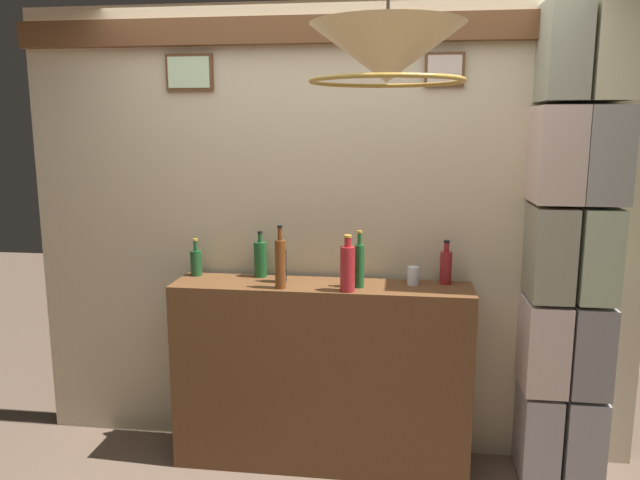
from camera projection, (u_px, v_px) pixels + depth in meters
name	position (u px, v px, depth m)	size (l,w,h in m)	color
panelled_rear_partition	(327.00, 222.00, 3.48)	(3.43, 0.15, 2.51)	beige
stone_pillar	(570.00, 250.00, 3.15)	(0.43, 0.40, 2.44)	#A09A9B
bar_shelf_unit	(321.00, 375.00, 3.39)	(1.60, 0.34, 1.03)	brown
liquor_bottle_amaro	(446.00, 266.00, 3.29)	(0.06, 0.06, 0.24)	maroon
liquor_bottle_rye	(359.00, 265.00, 3.21)	(0.05, 0.05, 0.30)	#1B5726
liquor_bottle_gin	(281.00, 265.00, 3.33)	(0.06, 0.06, 0.26)	black
liquor_bottle_whiskey	(196.00, 262.00, 3.48)	(0.06, 0.06, 0.21)	#1B4924
liquor_bottle_vodka	(348.00, 268.00, 3.13)	(0.08, 0.08, 0.29)	maroon
liquor_bottle_tequila	(260.00, 259.00, 3.44)	(0.07, 0.07, 0.26)	#184E23
liquor_bottle_sherry	(280.00, 263.00, 3.19)	(0.06, 0.06, 0.33)	brown
glass_tumbler_rocks	(413.00, 276.00, 3.28)	(0.06, 0.06, 0.10)	silver
pendant_lamp	(387.00, 56.00, 2.15)	(0.55, 0.55, 0.46)	beige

